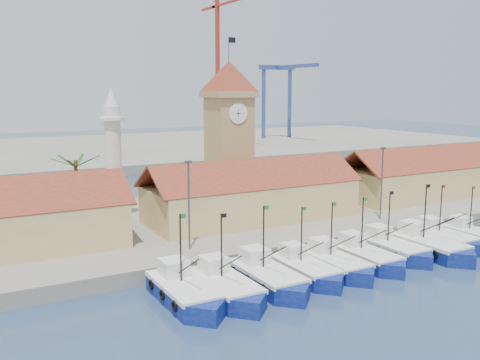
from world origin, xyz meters
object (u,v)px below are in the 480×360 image
clock_tower (229,132)px  minaret (113,154)px  boat_0 (186,294)px  boat_5 (367,258)px

clock_tower → minaret: size_ratio=1.39×
boat_0 → boat_5: (19.83, 0.11, -0.06)m
boat_5 → clock_tower: clock_tower is taller
boat_5 → minaret: 32.60m
boat_5 → clock_tower: size_ratio=0.42×
boat_5 → minaret: (-18.28, 25.45, 8.98)m
boat_0 → boat_5: 19.83m
clock_tower → minaret: (-15.00, 2.00, -2.23)m
minaret → clock_tower: bearing=-7.6°
minaret → boat_5: bearing=-54.3°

